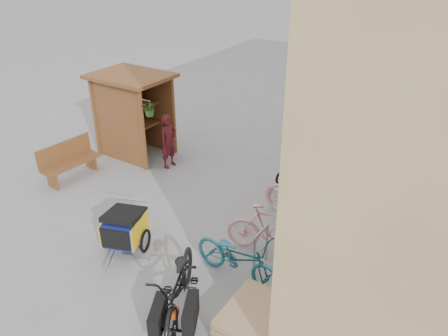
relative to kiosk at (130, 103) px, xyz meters
The scene contains 17 objects.
ground 4.39m from the kiosk, 37.02° to the right, with size 80.00×80.00×0.00m, color #97979A.
kiosk is the anchor object (origin of this frame).
bike_rack 5.67m from the kiosk, ahead, with size 0.05×5.35×0.86m.
pallet_stack 7.50m from the kiosk, 31.66° to the right, with size 1.00×1.20×0.40m.
bench 2.32m from the kiosk, 101.24° to the right, with size 0.60×1.62×1.01m.
shopping_carts 7.46m from the kiosk, 32.10° to the left, with size 0.62×2.08×1.11m.
child_trailer 4.65m from the kiosk, 49.27° to the right, with size 1.03×1.58×0.92m.
cargo_bike 6.66m from the kiosk, 40.31° to the right, with size 1.69×2.30×1.15m.
person_kiosk 1.61m from the kiosk, ahead, with size 0.56×0.37×1.53m, color maroon.
bike_0 6.25m from the kiosk, 28.99° to the right, with size 0.66×1.89×0.99m, color #1E6678.
bike_1 5.91m from the kiosk, 19.31° to the right, with size 0.50×1.78×1.07m, color pink.
bike_2 5.67m from the kiosk, ahead, with size 0.63×1.81×0.95m, color silver.
bike_3 5.67m from the kiosk, ahead, with size 0.52×1.86×1.12m, color pink.
bike_4 5.50m from the kiosk, ahead, with size 0.63×1.81×0.95m, color black.
bike_5 5.88m from the kiosk, ahead, with size 0.45×1.60×0.96m, color #95341B.
bike_6 5.96m from the kiosk, 15.91° to the left, with size 0.64×1.85×0.97m, color #95341B.
bike_7 6.14m from the kiosk, 20.38° to the left, with size 0.52×1.83×1.10m, color black.
Camera 1 is at (5.32, -5.97, 5.70)m, focal length 35.00 mm.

